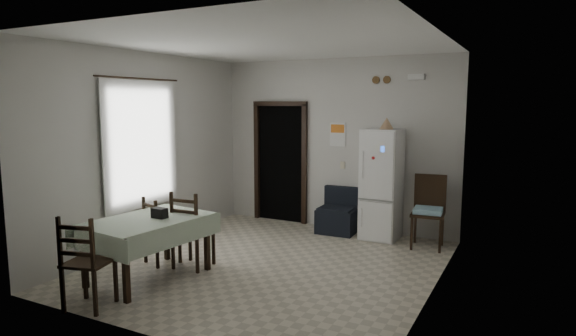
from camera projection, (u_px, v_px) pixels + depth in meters
The scene contains 25 objects.
ground at pixel (271, 265), 6.45m from camera, with size 4.50×4.50×0.00m, color #BBB099.
ceiling at pixel (270, 43), 6.06m from camera, with size 4.20×4.50×0.02m, color white, non-canonical shape.
wall_back at pixel (335, 144), 8.23m from camera, with size 4.20×0.02×2.90m, color beige, non-canonical shape.
wall_front at pixel (146, 183), 4.27m from camera, with size 4.20×0.02×2.90m, color beige, non-canonical shape.
wall_left at pixel (149, 150), 7.21m from camera, with size 0.02×4.50×2.90m, color beige, non-canonical shape.
wall_right at pixel (436, 167), 5.29m from camera, with size 0.02×4.50×2.90m, color beige, non-canonical shape.
doorway at pixel (286, 162), 8.94m from camera, with size 1.06×0.52×2.22m.
window_recess at pixel (136, 144), 7.04m from camera, with size 0.10×1.20×1.60m, color silver.
curtain at pixel (142, 145), 6.99m from camera, with size 0.02×1.45×1.85m, color silver.
curtain_rod at pixel (139, 78), 6.86m from camera, with size 0.02×0.02×1.60m, color black.
calendar at pixel (338, 134), 8.17m from camera, with size 0.28×0.02×0.40m, color white.
calendar_image at pixel (338, 129), 8.15m from camera, with size 0.24×0.01×0.14m, color orange.
light_switch at pixel (343, 165), 8.20m from camera, with size 0.08×0.02×0.12m, color beige.
vent_left at pixel (376, 80), 7.75m from camera, with size 0.12×0.12×0.03m, color brown.
vent_right at pixel (387, 80), 7.67m from camera, with size 0.12×0.12×0.03m, color brown.
emergency_light at pixel (416, 77), 7.43m from camera, with size 0.25×0.07×0.09m, color white.
fridge at pixel (382, 184), 7.60m from camera, with size 0.57×0.57×1.75m, color white, non-canonical shape.
tan_cone at pixel (387, 123), 7.41m from camera, with size 0.22×0.22×0.18m, color tan.
navy_seat at pixel (338, 211), 8.01m from camera, with size 0.62×0.60×0.75m, color black, non-canonical shape.
corner_chair at pixel (428, 212), 7.13m from camera, with size 0.47×0.47×1.08m, color black, non-canonical shape.
dining_table at pixel (149, 249), 5.90m from camera, with size 0.96×1.45×0.76m, color #AFC2A6, non-canonical shape.
black_bag at pixel (160, 213), 5.88m from camera, with size 0.19×0.11×0.12m, color black.
dining_chair_far_left at pixel (162, 230), 6.48m from camera, with size 0.39×0.39×0.91m, color black, non-canonical shape.
dining_chair_far_right at pixel (193, 229), 6.31m from camera, with size 0.44×0.44×1.03m, color black, non-canonical shape.
dining_chair_near_head at pixel (88, 261), 5.04m from camera, with size 0.44×0.44×1.02m, color black, non-canonical shape.
Camera 1 is at (3.07, -5.41, 2.15)m, focal length 30.00 mm.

